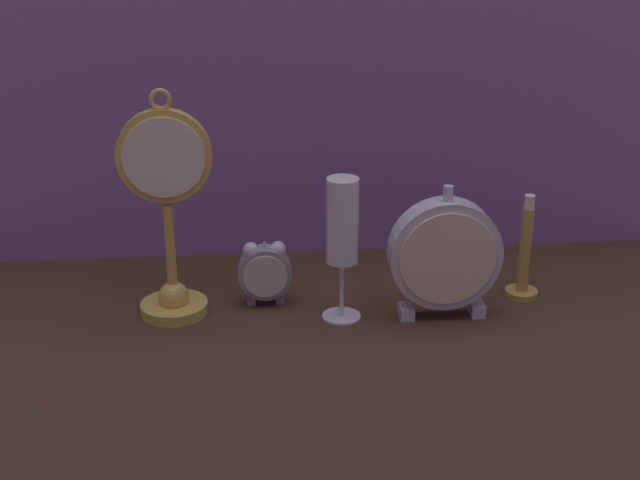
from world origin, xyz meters
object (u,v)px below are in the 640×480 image
(mantel_clock_silver, at_px, (445,255))
(champagne_flute, at_px, (342,231))
(pocket_watch_on_stand, at_px, (168,218))
(brass_candlestick, at_px, (524,263))
(alarm_clock_twin_bell, at_px, (265,270))

(mantel_clock_silver, bearing_deg, champagne_flute, 176.08)
(pocket_watch_on_stand, height_order, champagne_flute, pocket_watch_on_stand)
(champagne_flute, relative_size, brass_candlestick, 1.30)
(pocket_watch_on_stand, height_order, alarm_clock_twin_bell, pocket_watch_on_stand)
(pocket_watch_on_stand, xyz_separation_m, champagne_flute, (0.24, -0.03, -0.01))
(pocket_watch_on_stand, xyz_separation_m, alarm_clock_twin_bell, (0.13, 0.02, -0.09))
(pocket_watch_on_stand, xyz_separation_m, mantel_clock_silver, (0.38, -0.04, -0.05))
(pocket_watch_on_stand, bearing_deg, alarm_clock_twin_bell, 7.42)
(alarm_clock_twin_bell, distance_m, mantel_clock_silver, 0.26)
(alarm_clock_twin_bell, relative_size, brass_candlestick, 0.62)
(mantel_clock_silver, height_order, champagne_flute, champagne_flute)
(pocket_watch_on_stand, height_order, brass_candlestick, pocket_watch_on_stand)
(mantel_clock_silver, height_order, brass_candlestick, mantel_clock_silver)
(alarm_clock_twin_bell, relative_size, mantel_clock_silver, 0.50)
(mantel_clock_silver, relative_size, brass_candlestick, 1.22)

